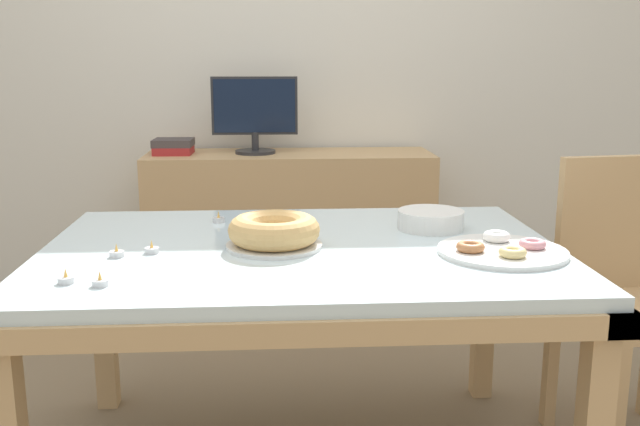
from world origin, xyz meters
TOP-DOWN VIEW (x-y plane):
  - wall_back at (0.00, 1.85)m, footprint 8.00×0.10m
  - dining_table at (0.00, 0.00)m, footprint 1.52×1.05m
  - chair at (1.07, 0.14)m, footprint 0.47×0.47m
  - sideboard at (0.00, 1.55)m, footprint 1.43×0.44m
  - computer_monitor at (-0.17, 1.55)m, footprint 0.42×0.20m
  - book_stack at (-0.57, 1.55)m, footprint 0.20×0.18m
  - cake_chocolate_round at (-0.08, -0.02)m, footprint 0.28×0.28m
  - pastry_platter at (0.56, -0.12)m, footprint 0.36×0.36m
  - plate_stack at (0.42, 0.18)m, footprint 0.21×0.21m
  - tealight_right_edge at (-0.51, -0.09)m, footprint 0.04×0.04m
  - tealight_left_edge at (-0.26, 0.32)m, footprint 0.04×0.04m
  - tealight_near_front at (-0.49, -0.35)m, footprint 0.04×0.04m
  - tealight_near_cakes at (-0.58, -0.32)m, footprint 0.04×0.04m
  - tealight_centre at (-0.42, -0.06)m, footprint 0.04×0.04m

SIDE VIEW (x-z plane):
  - sideboard at x=0.00m, z-range 0.00..0.79m
  - chair at x=1.07m, z-range 0.05..0.99m
  - dining_table at x=0.00m, z-range 0.28..1.00m
  - tealight_right_edge at x=-0.51m, z-range 0.71..0.75m
  - tealight_left_edge at x=-0.26m, z-range 0.71..0.75m
  - tealight_near_front at x=-0.49m, z-range 0.71..0.75m
  - tealight_near_cakes at x=-0.58m, z-range 0.71..0.75m
  - tealight_centre at x=-0.42m, z-range 0.71..0.75m
  - pastry_platter at x=0.56m, z-range 0.71..0.75m
  - plate_stack at x=0.42m, z-range 0.72..0.78m
  - cake_chocolate_round at x=-0.08m, z-range 0.72..0.81m
  - book_stack at x=-0.57m, z-range 0.79..0.86m
  - computer_monitor at x=-0.17m, z-range 0.79..1.17m
  - wall_back at x=0.00m, z-range 0.00..2.60m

